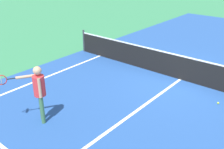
# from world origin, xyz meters

# --- Properties ---
(ground_plane) EXTENTS (60.00, 60.00, 0.00)m
(ground_plane) POSITION_xyz_m (0.00, 0.00, 0.00)
(ground_plane) COLOR #337F51
(court_surface_inbounds) EXTENTS (10.62, 24.40, 0.00)m
(court_surface_inbounds) POSITION_xyz_m (0.00, 0.00, 0.00)
(court_surface_inbounds) COLOR #234C93
(court_surface_inbounds) RESTS_ON ground_plane
(line_center_service) EXTENTS (0.10, 6.40, 0.01)m
(line_center_service) POSITION_xyz_m (0.00, -3.20, 0.00)
(line_center_service) COLOR white
(line_center_service) RESTS_ON ground_plane
(net) EXTENTS (10.39, 0.09, 1.07)m
(net) POSITION_xyz_m (0.00, 0.00, 0.49)
(net) COLOR #33383D
(net) RESTS_ON ground_plane
(player_near) EXTENTS (0.91, 0.99, 1.67)m
(player_near) POSITION_xyz_m (-1.78, -5.07, 1.04)
(player_near) COLOR #3F7247
(player_near) RESTS_ON ground_plane
(tennis_ball_near_net) EXTENTS (0.07, 0.07, 0.07)m
(tennis_ball_near_net) POSITION_xyz_m (1.76, -0.92, 0.03)
(tennis_ball_near_net) COLOR #CCE033
(tennis_ball_near_net) RESTS_ON ground_plane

